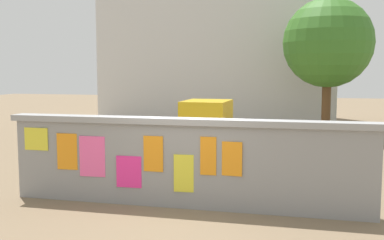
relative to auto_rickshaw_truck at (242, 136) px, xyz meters
name	(u,v)px	position (x,y,z in m)	size (l,w,h in m)	color
ground	(239,144)	(-0.65, 4.27, -0.90)	(60.00, 60.00, 0.00)	#7A664C
poster_wall	(185,162)	(-0.66, -3.73, 0.00)	(7.36, 0.42, 1.75)	gray
auto_rickshaw_truck	(242,136)	(0.00, 0.00, 0.00)	(3.64, 1.60, 1.85)	black
motorcycle	(92,165)	(-3.25, -2.46, -0.44)	(1.90, 0.56, 0.87)	black
bicycle_near	(142,149)	(-3.01, 0.39, -0.54)	(1.70, 0.44, 0.95)	black
person_walking	(334,156)	(2.18, -2.92, 0.09)	(0.46, 0.46, 1.62)	#BF6626
tree_roadside	(328,43)	(2.52, 7.21, 2.86)	(3.61, 3.61, 5.58)	brown
building_background	(219,49)	(-2.87, 12.49, 2.93)	(12.30, 5.40, 7.62)	silver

